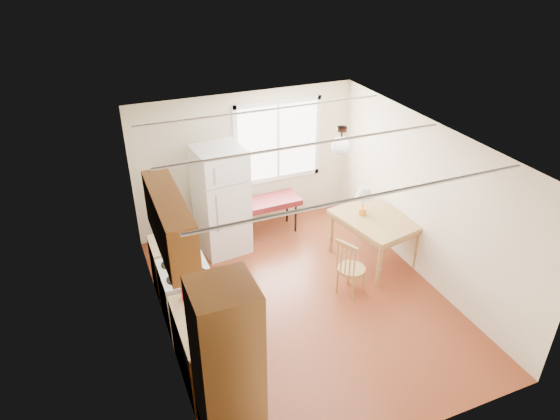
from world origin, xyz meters
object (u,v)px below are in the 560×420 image
refrigerator (221,201)px  dining_table (375,223)px  bench (261,205)px  chair (349,265)px

refrigerator → dining_table: bearing=-37.1°
bench → chair: 2.24m
bench → chair: size_ratio=1.50×
refrigerator → dining_table: (2.18, -1.29, -0.22)m
refrigerator → bench: (0.78, 0.21, -0.35)m
chair → bench: bearing=79.9°
refrigerator → dining_table: size_ratio=1.27×
dining_table → refrigerator: bearing=137.9°
dining_table → chair: bearing=-153.3°
chair → refrigerator: bearing=99.9°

